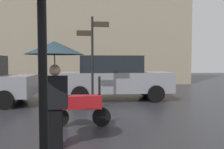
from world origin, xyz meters
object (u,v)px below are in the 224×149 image
(pedestrian_with_umbrella, at_px, (55,61))
(street_signpost, at_px, (93,53))
(parked_scooter, at_px, (79,104))
(parked_car_right, at_px, (115,77))

(pedestrian_with_umbrella, bearing_deg, street_signpost, 132.90)
(pedestrian_with_umbrella, bearing_deg, parked_scooter, 130.38)
(parked_scooter, bearing_deg, parked_car_right, 60.34)
(parked_car_right, bearing_deg, pedestrian_with_umbrella, 61.16)
(pedestrian_with_umbrella, height_order, parked_car_right, pedestrian_with_umbrella)
(pedestrian_with_umbrella, xyz_separation_m, parked_car_right, (1.69, 5.45, -0.65))
(parked_car_right, distance_m, street_signpost, 2.30)
(parked_car_right, xyz_separation_m, street_signpost, (-0.95, -1.87, 0.92))
(parked_car_right, height_order, street_signpost, street_signpost)
(parked_car_right, bearing_deg, street_signpost, 51.47)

